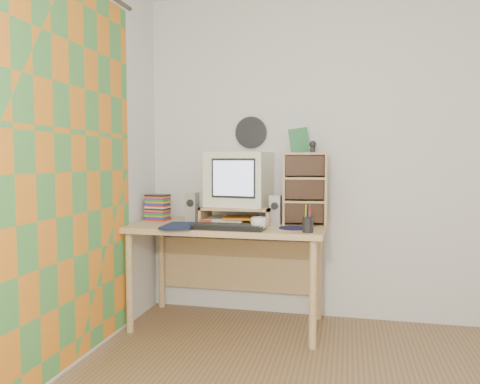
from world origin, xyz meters
The scene contains 20 objects.
back_wall centered at (0.00, 1.75, 1.25)m, with size 3.50×3.50×0.00m, color silver.
left_wall centered at (-1.75, 0.00, 1.25)m, with size 3.50×3.50×0.00m, color silver.
curtain centered at (-1.71, 0.48, 1.15)m, with size 2.20×2.20×0.00m, color orange.
wall_disc centered at (-0.93, 1.73, 1.43)m, with size 0.25×0.25×0.02m, color black.
desk centered at (-1.03, 1.44, 0.62)m, with size 1.40×0.70×0.75m.
monitor_riser centered at (-0.98, 1.48, 0.84)m, with size 0.52×0.30×0.12m.
crt_monitor centered at (-0.98, 1.53, 1.07)m, with size 0.43×0.43×0.41m, color white.
speaker_left centered at (-1.33, 1.45, 0.86)m, with size 0.08×0.08×0.22m, color #ABABB0.
speaker_right centered at (-0.69, 1.46, 0.86)m, with size 0.08×0.08×0.21m, color #ABABB0.
keyboard centered at (-0.96, 1.13, 0.77)m, with size 0.48×0.16×0.03m, color black.
dvd_stack centered at (-1.62, 1.50, 0.87)m, with size 0.17×0.12×0.24m, color brown, non-canonical shape.
cd_rack centered at (-0.49, 1.50, 1.01)m, with size 0.31×0.17×0.52m, color tan.
mug centered at (-0.76, 1.14, 0.79)m, with size 0.11×0.11×0.09m, color silver.
diary centered at (-1.41, 1.12, 0.78)m, with size 0.26×0.20×0.05m, color #101A3C.
mousepad centered at (-0.54, 1.29, 0.75)m, with size 0.21×0.21×0.00m, color #101336.
pen_cup centered at (-0.43, 1.12, 0.82)m, with size 0.07×0.07×0.14m, color black, non-canonical shape.
papers centered at (-1.03, 1.51, 0.77)m, with size 0.29×0.21×0.04m, color beige, non-canonical shape.
red_box centered at (-1.16, 1.26, 0.77)m, with size 0.08×0.05×0.04m, color red.
game_box centered at (-0.53, 1.52, 1.36)m, with size 0.14×0.03×0.18m, color #1A5D2B.
webcam centered at (-0.43, 1.46, 1.31)m, with size 0.05×0.05×0.08m, color black, non-canonical shape.
Camera 1 is at (-0.18, -1.89, 1.22)m, focal length 35.00 mm.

